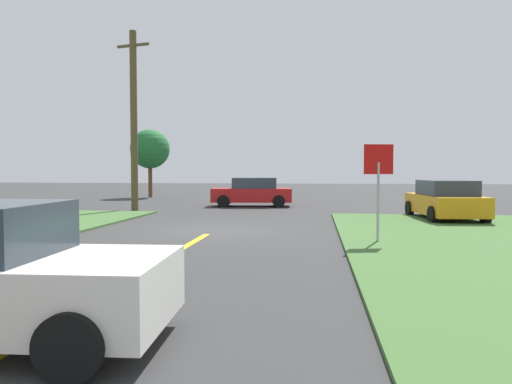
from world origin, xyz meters
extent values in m
plane|color=#343434|center=(0.00, 0.00, 0.00)|extent=(120.00, 120.00, 0.00)
cube|color=yellow|center=(0.00, -8.00, 0.01)|extent=(0.20, 14.00, 0.01)
cylinder|color=#9EA0A8|center=(5.07, -2.25, 1.11)|extent=(0.07, 0.07, 2.23)
cube|color=red|center=(5.07, -2.25, 2.31)|extent=(0.80, 0.20, 0.81)
cylinder|color=black|center=(1.02, -9.31, 0.34)|extent=(0.69, 0.26, 0.68)
cylinder|color=black|center=(1.12, -11.06, 0.34)|extent=(0.69, 0.26, 0.68)
cube|color=orange|center=(8.59, 4.44, 0.64)|extent=(2.36, 4.53, 0.76)
cube|color=#2D3842|center=(8.61, 4.28, 1.32)|extent=(1.95, 2.55, 0.60)
cylinder|color=black|center=(7.49, 5.84, 0.34)|extent=(0.28, 0.70, 0.68)
cylinder|color=black|center=(9.44, 6.01, 0.34)|extent=(0.28, 0.70, 0.68)
cylinder|color=black|center=(7.75, 2.88, 0.34)|extent=(0.28, 0.70, 0.68)
cylinder|color=black|center=(9.69, 3.04, 0.34)|extent=(0.28, 0.70, 0.68)
cube|color=red|center=(-0.21, 10.67, 0.64)|extent=(4.62, 2.25, 0.76)
cube|color=#2D3842|center=(-0.05, 10.69, 1.32)|extent=(2.60, 1.83, 0.60)
cylinder|color=black|center=(-1.63, 9.64, 0.34)|extent=(0.70, 0.29, 0.68)
cylinder|color=black|center=(-1.81, 11.40, 0.34)|extent=(0.70, 0.29, 0.68)
cylinder|color=black|center=(1.39, 9.94, 0.34)|extent=(0.70, 0.29, 0.68)
cylinder|color=black|center=(1.21, 11.70, 0.34)|extent=(0.70, 0.29, 0.68)
cylinder|color=brown|center=(-5.67, 7.11, 4.48)|extent=(0.35, 0.35, 8.96)
cube|color=brown|center=(-5.67, 7.11, 8.24)|extent=(1.79, 0.49, 0.12)
cylinder|color=brown|center=(-9.10, 18.58, 1.25)|extent=(0.30, 0.30, 2.50)
sphere|color=#216930|center=(-9.10, 18.58, 3.68)|extent=(2.97, 2.97, 2.97)
camera|label=1|loc=(3.37, -15.01, 1.98)|focal=32.23mm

